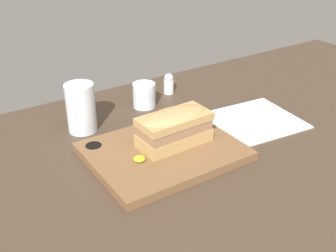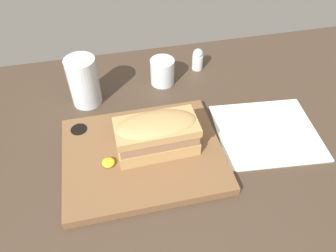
{
  "view_description": "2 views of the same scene",
  "coord_description": "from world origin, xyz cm",
  "views": [
    {
      "loc": [
        -43.82,
        -60.94,
        51.14
      ],
      "look_at": [
        -0.79,
        4.83,
        9.31
      ],
      "focal_mm": 45.0,
      "sensor_mm": 36.0,
      "label": 1
    },
    {
      "loc": [
        -5.96,
        -37.52,
        54.53
      ],
      "look_at": [
        4.32,
        8.24,
        7.24
      ],
      "focal_mm": 35.0,
      "sensor_mm": 36.0,
      "label": 2
    }
  ],
  "objects": [
    {
      "name": "dining_table",
      "position": [
        0.0,
        0.0,
        1.0
      ],
      "size": [
        196.82,
        91.74,
        2.0
      ],
      "color": "#423326",
      "rests_on": "ground"
    },
    {
      "name": "serving_board",
      "position": [
        -1.64,
        5.54,
        2.95
      ],
      "size": [
        32.0,
        25.62,
        1.94
      ],
      "color": "brown",
      "rests_on": "dining_table"
    },
    {
      "name": "sandwich",
      "position": [
        1.51,
        5.82,
        8.2
      ],
      "size": [
        16.23,
        8.18,
        8.01
      ],
      "rotation": [
        0.0,
        0.0,
        0.02
      ],
      "color": "tan",
      "rests_on": "serving_board"
    },
    {
      "name": "mustard_dollop",
      "position": [
        -8.56,
        3.79,
        4.4
      ],
      "size": [
        2.52,
        2.52,
        1.01
      ],
      "color": "gold",
      "rests_on": "serving_board"
    },
    {
      "name": "water_glass",
      "position": [
        -11.73,
        25.97,
        7.19
      ],
      "size": [
        7.0,
        7.0,
        11.98
      ],
      "color": "silver",
      "rests_on": "dining_table"
    },
    {
      "name": "wine_glass",
      "position": [
        7.61,
        29.39,
        4.98
      ],
      "size": [
        6.11,
        6.11,
        6.68
      ],
      "color": "silver",
      "rests_on": "dining_table"
    },
    {
      "name": "napkin",
      "position": [
        26.3,
        6.5,
        2.2
      ],
      "size": [
        23.63,
        21.49,
        0.4
      ],
      "rotation": [
        0.0,
        0.0,
        -0.1
      ],
      "color": "white",
      "rests_on": "dining_table"
    },
    {
      "name": "salt_shaker",
      "position": [
        18.13,
        33.35,
        5.03
      ],
      "size": [
        2.91,
        2.91,
        6.02
      ],
      "color": "white",
      "rests_on": "dining_table"
    }
  ]
}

